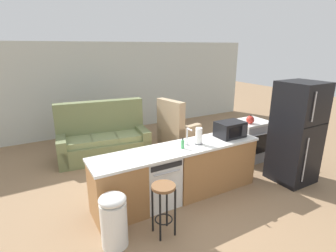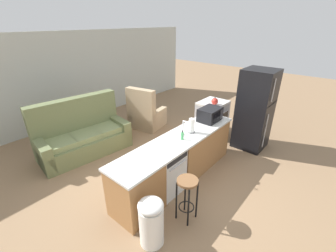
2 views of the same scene
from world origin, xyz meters
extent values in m
plane|color=#896B4C|center=(0.00, 0.00, 0.00)|extent=(24.00, 24.00, 0.00)
cube|color=beige|center=(0.30, 4.20, 1.30)|extent=(10.00, 0.06, 2.60)
cube|color=#9E6B3D|center=(-0.93, 0.00, 0.43)|extent=(0.75, 0.62, 0.86)
cube|color=#9E6B3D|center=(0.83, 0.00, 0.43)|extent=(1.55, 0.62, 0.86)
cube|color=silver|center=(0.15, 0.00, 0.88)|extent=(2.94, 0.66, 0.04)
cube|color=#3F2A18|center=(0.15, 0.00, 0.04)|extent=(2.86, 0.56, 0.08)
cube|color=silver|center=(-0.25, 0.00, 0.42)|extent=(0.58, 0.58, 0.84)
cube|color=black|center=(-0.25, -0.30, 0.78)|extent=(0.52, 0.01, 0.08)
cylinder|color=#B2B2B7|center=(-0.25, -0.31, 0.68)|extent=(0.44, 0.02, 0.02)
cube|color=#A8AAB2|center=(2.35, 0.55, 0.42)|extent=(0.76, 0.64, 0.85)
cube|color=black|center=(2.35, 0.22, 0.47)|extent=(0.53, 0.01, 0.43)
cylinder|color=silver|center=(2.35, 0.20, 0.70)|extent=(0.61, 0.03, 0.03)
cube|color=silver|center=(2.35, 0.55, 0.88)|extent=(0.76, 0.64, 0.05)
torus|color=black|center=(2.18, 0.42, 0.89)|extent=(0.16, 0.16, 0.01)
torus|color=black|center=(2.52, 0.42, 0.89)|extent=(0.16, 0.16, 0.01)
torus|color=black|center=(2.18, 0.68, 0.89)|extent=(0.16, 0.16, 0.01)
torus|color=black|center=(2.52, 0.68, 0.89)|extent=(0.16, 0.16, 0.01)
cube|color=black|center=(2.35, -0.55, 0.94)|extent=(0.72, 0.70, 1.89)
cylinder|color=#B2B2B7|center=(2.15, -0.92, 1.53)|extent=(0.02, 0.02, 0.50)
cylinder|color=#B2B2B7|center=(2.15, -0.92, 0.59)|extent=(0.02, 0.02, 0.82)
cube|color=black|center=(2.35, -0.90, 1.17)|extent=(0.68, 0.01, 0.01)
cube|color=black|center=(1.23, 0.00, 1.04)|extent=(0.50, 0.36, 0.28)
cube|color=black|center=(1.18, -0.18, 1.04)|extent=(0.27, 0.01, 0.18)
cube|color=#2D2D33|center=(1.40, -0.18, 1.04)|extent=(0.11, 0.01, 0.21)
cylinder|color=silver|center=(0.32, 0.03, 0.92)|extent=(0.07, 0.07, 0.03)
cylinder|color=silver|center=(0.32, 0.03, 1.06)|extent=(0.02, 0.02, 0.26)
cylinder|color=silver|center=(0.32, -0.04, 1.19)|extent=(0.02, 0.14, 0.02)
cylinder|color=#4C4C51|center=(0.51, -0.03, 0.91)|extent=(0.14, 0.14, 0.01)
cylinder|color=white|center=(0.51, -0.03, 1.05)|extent=(0.11, 0.11, 0.27)
cylinder|color=#4CB266|center=(0.17, -0.06, 0.97)|extent=(0.06, 0.06, 0.14)
cylinder|color=black|center=(0.17, -0.06, 1.06)|extent=(0.02, 0.02, 0.04)
sphere|color=red|center=(2.18, 0.42, 0.99)|extent=(0.17, 0.17, 0.17)
sphere|color=black|center=(2.18, 0.42, 1.08)|extent=(0.03, 0.03, 0.03)
cone|color=red|center=(2.26, 0.42, 1.00)|extent=(0.08, 0.04, 0.06)
cylinder|color=brown|center=(-0.52, -0.69, 0.72)|extent=(0.32, 0.32, 0.04)
cylinder|color=black|center=(-0.64, -0.81, 0.35)|extent=(0.03, 0.03, 0.70)
cylinder|color=black|center=(-0.41, -0.81, 0.35)|extent=(0.03, 0.03, 0.70)
cylinder|color=black|center=(-0.64, -0.58, 0.35)|extent=(0.03, 0.03, 0.70)
cylinder|color=black|center=(-0.41, -0.58, 0.35)|extent=(0.03, 0.03, 0.70)
torus|color=black|center=(-0.52, -0.69, 0.22)|extent=(0.25, 0.25, 0.02)
cylinder|color=white|center=(-1.18, -0.58, 0.31)|extent=(0.34, 0.34, 0.62)
ellipsoid|color=white|center=(-1.18, -0.58, 0.67)|extent=(0.35, 0.35, 0.14)
cube|color=#667047|center=(-0.47, 2.25, 0.21)|extent=(2.10, 1.15, 0.42)
cube|color=#667047|center=(-0.43, 2.58, 0.64)|extent=(2.01, 0.50, 1.27)
cube|color=#667047|center=(-1.37, 2.37, 0.31)|extent=(0.31, 0.92, 0.62)
cube|color=#667047|center=(0.42, 2.14, 0.31)|extent=(0.31, 0.92, 0.62)
cube|color=#7D8959|center=(-1.03, 2.27, 0.48)|extent=(0.64, 0.70, 0.12)
cube|color=#7D8959|center=(-0.48, 2.20, 0.48)|extent=(0.64, 0.70, 0.12)
cube|color=#7D8959|center=(0.07, 2.13, 0.48)|extent=(0.64, 0.70, 0.12)
cube|color=tan|center=(1.51, 2.19, 0.20)|extent=(0.95, 0.99, 0.40)
cube|color=tan|center=(1.22, 2.13, 0.60)|extent=(0.37, 0.87, 1.20)
cube|color=tan|center=(1.58, 1.85, 0.28)|extent=(0.82, 0.32, 0.55)
cube|color=tan|center=(1.44, 2.53, 0.28)|extent=(0.82, 0.32, 0.55)
camera|label=1|loc=(-1.97, -3.36, 2.48)|focal=28.00mm
camera|label=2|loc=(-2.70, -2.16, 2.85)|focal=24.00mm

